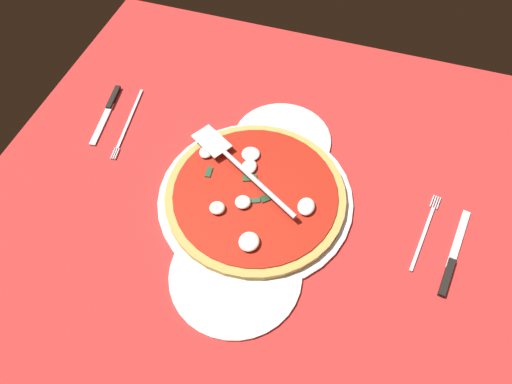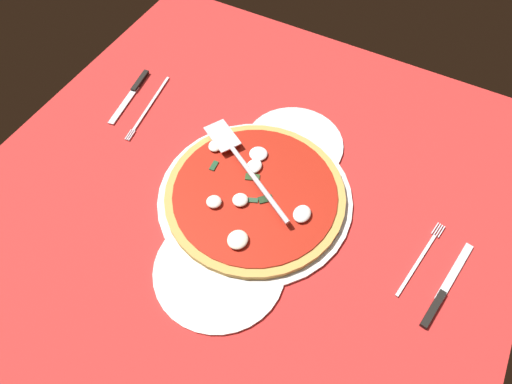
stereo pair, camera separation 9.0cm
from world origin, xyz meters
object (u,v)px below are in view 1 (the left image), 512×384
object	(u,v)px
place_setting_near	(118,117)
pizza	(256,193)
place_setting_far	(438,247)
dinner_plate_right	(236,274)
pizza_server	(241,167)
dinner_plate_left	(282,140)

from	to	relation	value
place_setting_near	pizza	bearing A→B (deg)	64.19
place_setting_near	place_setting_far	size ratio (longest dim) A/B	1.04
dinner_plate_right	pizza	distance (cm)	17.15
dinner_plate_right	pizza_server	distance (cm)	21.49
dinner_plate_left	dinner_plate_right	xyz separation A→B (cm)	(32.85, 0.76, 0.00)
pizza_server	pizza	bearing A→B (deg)	172.40
dinner_plate_right	pizza_server	size ratio (longest dim) A/B	0.91
dinner_plate_right	place_setting_far	distance (cm)	38.15
dinner_plate_left	place_setting_far	size ratio (longest dim) A/B	1.00
dinner_plate_right	place_setting_near	size ratio (longest dim) A/B	1.08
pizza	place_setting_near	world-z (taller)	pizza
dinner_plate_left	place_setting_far	xyz separation A→B (cm)	(15.90, 34.93, -0.15)
place_setting_near	place_setting_far	distance (cm)	73.11
dinner_plate_left	pizza_server	world-z (taller)	pizza_server
dinner_plate_left	place_setting_far	distance (cm)	38.38
dinner_plate_left	pizza_server	size ratio (longest dim) A/B	0.81
dinner_plate_right	pizza	bearing A→B (deg)	-174.31
pizza	place_setting_far	distance (cm)	35.91
dinner_plate_left	dinner_plate_right	world-z (taller)	same
pizza	place_setting_far	world-z (taller)	pizza
dinner_plate_right	place_setting_near	xyz separation A→B (cm)	(-28.06, -38.08, -0.15)
dinner_plate_left	place_setting_far	world-z (taller)	place_setting_far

